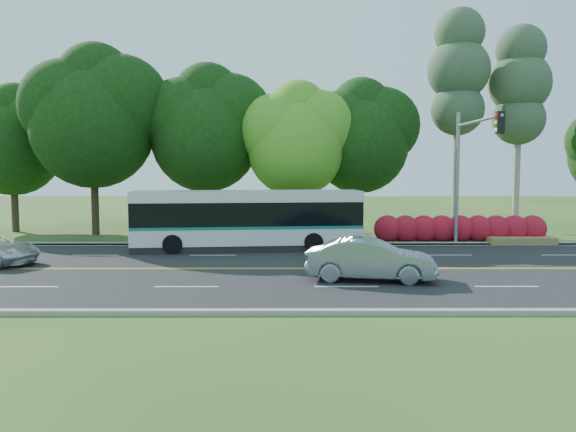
{
  "coord_description": "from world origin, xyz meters",
  "views": [
    {
      "loc": [
        -2.57,
        -22.46,
        4.06
      ],
      "look_at": [
        -2.49,
        2.0,
        1.99
      ],
      "focal_mm": 35.0,
      "sensor_mm": 36.0,
      "label": 1
    }
  ],
  "objects": [
    {
      "name": "traffic_signal",
      "position": [
        6.49,
        5.4,
        4.67
      ],
      "size": [
        0.42,
        6.1,
        7.0
      ],
      "color": "gray",
      "rests_on": "ground"
    },
    {
      "name": "curb_south",
      "position": [
        0.0,
        -7.15,
        0.07
      ],
      "size": [
        60.0,
        0.3,
        0.15
      ],
      "primitive_type": "cube",
      "color": "gray",
      "rests_on": "ground"
    },
    {
      "name": "bougainvillea_hedge",
      "position": [
        7.18,
        8.15,
        0.72
      ],
      "size": [
        9.5,
        2.25,
        1.5
      ],
      "color": "maroon",
      "rests_on": "ground"
    },
    {
      "name": "curb_north",
      "position": [
        0.0,
        7.15,
        0.07
      ],
      "size": [
        60.0,
        0.3,
        0.15
      ],
      "primitive_type": "cube",
      "color": "gray",
      "rests_on": "ground"
    },
    {
      "name": "tree_row",
      "position": [
        -5.15,
        12.13,
        6.73
      ],
      "size": [
        44.7,
        9.1,
        13.84
      ],
      "color": "black",
      "rests_on": "ground"
    },
    {
      "name": "ground",
      "position": [
        0.0,
        0.0,
        0.0
      ],
      "size": [
        120.0,
        120.0,
        0.0
      ],
      "primitive_type": "plane",
      "color": "#274D19",
      "rests_on": "ground"
    },
    {
      "name": "lane_markings",
      "position": [
        -0.09,
        0.0,
        0.02
      ],
      "size": [
        57.6,
        13.82,
        0.0
      ],
      "color": "gold",
      "rests_on": "road"
    },
    {
      "name": "road",
      "position": [
        0.0,
        0.0,
        0.01
      ],
      "size": [
        60.0,
        14.0,
        0.02
      ],
      "primitive_type": "cube",
      "color": "black",
      "rests_on": "ground"
    },
    {
      "name": "transit_bus",
      "position": [
        -4.51,
        5.32,
        1.48
      ],
      "size": [
        11.41,
        3.56,
        2.94
      ],
      "rotation": [
        0.0,
        0.0,
        0.1
      ],
      "color": "silver",
      "rests_on": "road"
    },
    {
      "name": "sedan",
      "position": [
        0.48,
        -2.44,
        0.78
      ],
      "size": [
        4.83,
        2.32,
        1.53
      ],
      "primitive_type": "imported",
      "rotation": [
        0.0,
        0.0,
        1.41
      ],
      "color": "slate",
      "rests_on": "road"
    },
    {
      "name": "grass_verge",
      "position": [
        0.0,
        9.0,
        0.05
      ],
      "size": [
        60.0,
        4.0,
        0.1
      ],
      "primitive_type": "cube",
      "color": "#274D19",
      "rests_on": "ground"
    }
  ]
}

